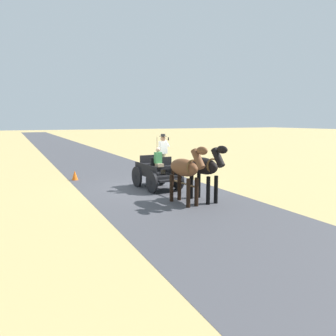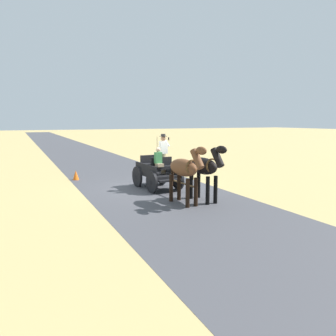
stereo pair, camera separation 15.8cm
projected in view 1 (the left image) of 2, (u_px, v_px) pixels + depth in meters
name	position (u px, v px, depth m)	size (l,w,h in m)	color
ground_plane	(147.00, 188.00, 15.25)	(200.00, 200.00, 0.00)	tan
road_surface	(147.00, 188.00, 15.25)	(5.94, 160.00, 0.01)	#424247
horse_drawn_carriage	(158.00, 171.00, 15.03)	(1.58, 4.52, 2.50)	black
horse_near_side	(205.00, 167.00, 12.57)	(0.70, 2.14, 2.21)	black
horse_off_side	(186.00, 169.00, 12.14)	(0.75, 2.15, 2.21)	brown
traffic_cone	(75.00, 175.00, 17.29)	(0.32, 0.32, 0.50)	orange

